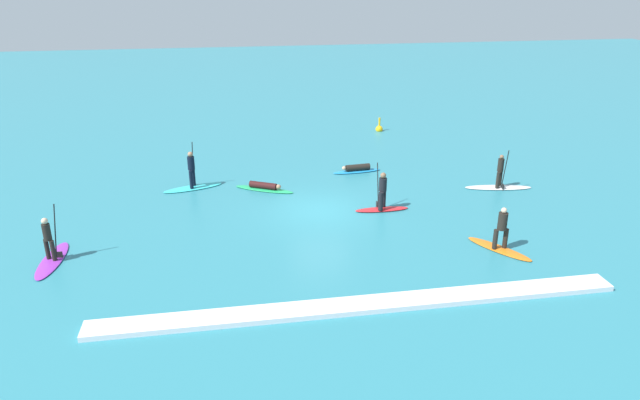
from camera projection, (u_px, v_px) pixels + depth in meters
The scene contains 10 objects.
ground_plane at pixel (320, 210), 25.58m from camera, with size 120.00×120.00×0.00m, color teal.
surfer_on_blue_board at pixel (357, 169), 30.38m from camera, with size 2.66×0.81×0.43m.
surfer_on_orange_board at pixel (501, 237), 21.77m from camera, with size 2.00×2.66×1.76m.
surfer_on_white_board at pixel (499, 181), 28.04m from camera, with size 3.36×1.22×2.11m.
surfer_on_purple_board at pixel (51, 252), 20.96m from camera, with size 0.95×3.06×2.24m.
surfer_on_teal_board at pixel (192, 179), 27.98m from camera, with size 3.03×1.62×2.36m.
surfer_on_red_board at pixel (382, 199), 25.38m from camera, with size 2.42×0.81×2.11m.
surfer_on_green_board at pixel (264, 187), 27.89m from camera, with size 2.97×1.97×0.40m.
marker_buoy at pixel (379, 129), 38.15m from camera, with size 0.49×0.49×1.03m.
wave_crest at pixel (362, 305), 18.17m from camera, with size 17.08×0.90×0.18m, color white.
Camera 1 is at (-3.94, -23.22, 10.00)m, focal length 32.03 mm.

